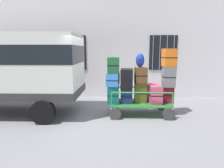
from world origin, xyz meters
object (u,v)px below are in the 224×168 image
(van, at_px, (4,66))
(suitcase_center_middle, at_px, (141,75))
(suitcase_left_bottom, at_px, (113,93))
(suitcase_left_middle, at_px, (113,79))
(luggage_cart, at_px, (140,104))
(suitcase_midright_bottom, at_px, (154,93))
(suitcase_left_top, at_px, (113,65))
(suitcase_midleft_bottom, at_px, (127,95))
(suitcase_midleft_middle, at_px, (127,79))
(suitcase_center_bottom, at_px, (140,93))
(suitcase_right_middle, at_px, (169,77))
(suitcase_right_top, at_px, (169,58))
(suitcase_right_bottom, at_px, (168,95))
(backpack, at_px, (140,60))

(van, xyz_separation_m, suitcase_center_middle, (4.47, -0.04, -0.30))
(suitcase_left_bottom, xyz_separation_m, suitcase_left_middle, (-0.00, -0.02, 0.48))
(luggage_cart, distance_m, suitcase_midright_bottom, 0.57)
(suitcase_left_top, bearing_deg, van, 178.88)
(suitcase_midleft_bottom, xyz_separation_m, suitcase_midleft_middle, (0.00, 0.00, 0.55))
(suitcase_left_bottom, height_order, suitcase_center_bottom, suitcase_center_bottom)
(van, xyz_separation_m, suitcase_right_middle, (5.35, -0.06, -0.34))
(van, relative_size, suitcase_midleft_middle, 7.09)
(suitcase_left_top, xyz_separation_m, suitcase_midright_bottom, (1.33, 0.06, -0.93))
(suitcase_midleft_middle, bearing_deg, luggage_cart, 3.57)
(suitcase_left_bottom, distance_m, suitcase_center_bottom, 0.89)
(suitcase_right_top, bearing_deg, suitcase_midleft_bottom, -177.59)
(suitcase_left_middle, relative_size, suitcase_center_middle, 1.61)
(suitcase_right_middle, bearing_deg, suitcase_right_top, 90.00)
(van, height_order, suitcase_right_bottom, van)
(luggage_cart, bearing_deg, suitcase_right_middle, -1.92)
(suitcase_left_middle, xyz_separation_m, suitcase_left_top, (-0.00, -0.06, 0.45))
(suitcase_left_bottom, bearing_deg, suitcase_left_middle, -90.00)
(suitcase_left_middle, xyz_separation_m, suitcase_right_middle, (1.77, -0.05, 0.09))
(suitcase_center_middle, bearing_deg, backpack, 135.48)
(suitcase_right_top, relative_size, backpack, 1.29)
(suitcase_midleft_middle, distance_m, suitcase_right_top, 1.49)
(suitcase_center_bottom, distance_m, suitcase_right_middle, 1.03)
(suitcase_midleft_bottom, relative_size, suitcase_right_middle, 0.79)
(suitcase_left_bottom, distance_m, suitcase_right_bottom, 1.77)
(van, relative_size, suitcase_right_top, 8.86)
(suitcase_center_middle, bearing_deg, suitcase_right_middle, -1.53)
(suitcase_midleft_middle, relative_size, suitcase_right_middle, 1.10)
(suitcase_left_bottom, relative_size, suitcase_right_middle, 1.20)
(suitcase_left_bottom, bearing_deg, suitcase_midleft_bottom, -8.41)
(suitcase_midright_bottom, height_order, suitcase_right_bottom, suitcase_midright_bottom)
(backpack, bearing_deg, suitcase_midright_bottom, 0.18)
(suitcase_right_bottom, bearing_deg, suitcase_right_middle, -90.00)
(van, distance_m, suitcase_center_middle, 4.48)
(suitcase_center_middle, xyz_separation_m, suitcase_right_bottom, (0.89, -0.02, -0.63))
(suitcase_midleft_bottom, xyz_separation_m, suitcase_right_bottom, (1.33, 0.01, 0.03))
(luggage_cart, height_order, backpack, backpack)
(suitcase_center_middle, bearing_deg, van, 179.53)
(van, distance_m, suitcase_left_middle, 3.61)
(van, distance_m, suitcase_right_top, 5.36)
(suitcase_midright_bottom, bearing_deg, luggage_cart, -177.03)
(suitcase_center_middle, bearing_deg, suitcase_left_middle, 178.25)
(suitcase_left_top, relative_size, suitcase_midright_bottom, 0.67)
(suitcase_left_top, height_order, suitcase_right_middle, suitcase_left_top)
(suitcase_right_top, bearing_deg, suitcase_center_bottom, -178.48)
(luggage_cart, distance_m, suitcase_midleft_bottom, 0.54)
(suitcase_midright_bottom, height_order, backpack, backpack)
(suitcase_midright_bottom, xyz_separation_m, suitcase_right_bottom, (0.44, -0.05, -0.02))
(suitcase_midleft_middle, bearing_deg, suitcase_left_top, -178.49)
(suitcase_right_middle, bearing_deg, suitcase_center_middle, 178.47)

